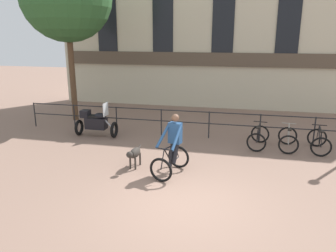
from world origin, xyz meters
TOP-DOWN VIEW (x-y plane):
  - ground_plane at (0.00, 0.00)m, footprint 60.00×60.00m
  - canal_railing at (-0.00, 5.20)m, footprint 15.05×0.05m
  - building_facade at (0.00, 10.99)m, footprint 18.00×0.72m
  - cyclist_with_bike at (-0.66, 1.68)m, footprint 0.95×1.30m
  - dog at (-1.84, 1.79)m, footprint 0.29×0.99m
  - parked_motorcycle at (-4.31, 4.45)m, footprint 1.59×0.63m
  - parked_bicycle_near_lamp at (1.81, 4.54)m, footprint 0.82×1.20m
  - parked_bicycle_mid_left at (2.80, 4.54)m, footprint 0.75×1.16m
  - parked_bicycle_mid_right at (3.80, 4.54)m, footprint 0.74×1.15m

SIDE VIEW (x-z plane):
  - ground_plane at x=0.00m, z-range 0.00..0.00m
  - parked_bicycle_mid_right at x=3.80m, z-range -0.07..0.79m
  - parked_bicycle_near_lamp at x=1.81m, z-range -0.07..0.79m
  - parked_bicycle_mid_left at x=2.80m, z-range -0.07..0.79m
  - dog at x=-1.84m, z-range 0.13..0.75m
  - parked_motorcycle at x=-4.31m, z-range -0.11..1.24m
  - canal_railing at x=0.00m, z-range 0.18..1.23m
  - cyclist_with_bike at x=-0.66m, z-range -0.09..1.61m
  - building_facade at x=0.00m, z-range -0.02..8.66m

